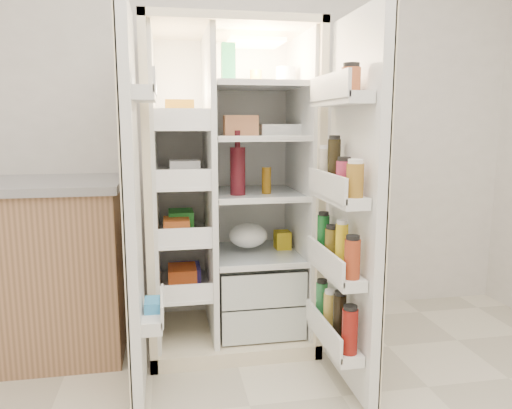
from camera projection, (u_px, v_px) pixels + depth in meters
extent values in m
cube|color=silver|center=(220.00, 112.00, 3.07)|extent=(4.00, 0.02, 2.70)
cube|color=beige|center=(222.00, 183.00, 3.08)|extent=(0.92, 0.04, 1.80)
cube|color=beige|center=(150.00, 192.00, 2.68)|extent=(0.04, 0.70, 1.80)
cube|color=beige|center=(304.00, 188.00, 2.84)|extent=(0.04, 0.70, 1.80)
cube|color=beige|center=(228.00, 29.00, 2.61)|extent=(0.92, 0.70, 0.04)
cube|color=beige|center=(230.00, 332.00, 2.90)|extent=(0.92, 0.70, 0.08)
cube|color=white|center=(223.00, 181.00, 3.04)|extent=(0.84, 0.02, 1.68)
cube|color=white|center=(156.00, 189.00, 2.68)|extent=(0.02, 0.62, 1.68)
cube|color=white|center=(299.00, 185.00, 2.83)|extent=(0.02, 0.62, 1.68)
cube|color=white|center=(210.00, 187.00, 2.73)|extent=(0.03, 0.62, 1.68)
cube|color=silver|center=(256.00, 309.00, 2.88)|extent=(0.47, 0.52, 0.19)
cube|color=silver|center=(256.00, 277.00, 2.85)|extent=(0.47, 0.52, 0.19)
cube|color=#FFD18C|center=(254.00, 43.00, 2.70)|extent=(0.30, 0.30, 0.02)
cube|color=white|center=(185.00, 286.00, 2.80)|extent=(0.28, 0.58, 0.02)
cube|color=white|center=(183.00, 235.00, 2.75)|extent=(0.28, 0.58, 0.02)
cube|color=white|center=(182.00, 183.00, 2.70)|extent=(0.28, 0.58, 0.02)
cube|color=white|center=(181.00, 128.00, 2.65)|extent=(0.28, 0.58, 0.02)
cube|color=silver|center=(256.00, 254.00, 2.85)|extent=(0.49, 0.58, 0.01)
cube|color=silver|center=(256.00, 193.00, 2.79)|extent=(0.49, 0.58, 0.01)
cube|color=silver|center=(256.00, 137.00, 2.74)|extent=(0.49, 0.58, 0.02)
cube|color=silver|center=(256.00, 86.00, 2.69)|extent=(0.49, 0.58, 0.02)
cube|color=#DB541E|center=(184.00, 276.00, 2.79)|extent=(0.16, 0.20, 0.10)
cube|color=green|center=(183.00, 223.00, 2.74)|extent=(0.14, 0.18, 0.12)
cube|color=white|center=(182.00, 175.00, 2.69)|extent=(0.20, 0.22, 0.07)
cube|color=gold|center=(180.00, 113.00, 2.64)|extent=(0.15, 0.16, 0.14)
cube|color=#4137A5|center=(184.00, 276.00, 2.79)|extent=(0.18, 0.20, 0.09)
cube|color=orange|center=(183.00, 225.00, 2.74)|extent=(0.14, 0.18, 0.10)
cube|color=silver|center=(182.00, 170.00, 2.69)|extent=(0.16, 0.16, 0.12)
sphere|color=orange|center=(238.00, 325.00, 2.79)|extent=(0.07, 0.07, 0.07)
sphere|color=orange|center=(252.00, 322.00, 2.85)|extent=(0.07, 0.07, 0.07)
sphere|color=orange|center=(270.00, 323.00, 2.83)|extent=(0.07, 0.07, 0.07)
sphere|color=orange|center=(243.00, 315.00, 2.94)|extent=(0.07, 0.07, 0.07)
ellipsoid|color=#386822|center=(256.00, 273.00, 2.87)|extent=(0.26, 0.24, 0.11)
cylinder|color=#4A1017|center=(238.00, 171.00, 2.65)|extent=(0.08, 0.08, 0.26)
cylinder|color=brown|center=(266.00, 180.00, 2.71)|extent=(0.05, 0.05, 0.15)
cube|color=#258B56|center=(228.00, 63.00, 2.57)|extent=(0.07, 0.07, 0.21)
cylinder|color=white|center=(286.00, 76.00, 2.71)|extent=(0.11, 0.11, 0.10)
cylinder|color=#AE7B28|center=(256.00, 78.00, 2.73)|extent=(0.07, 0.07, 0.08)
cube|color=white|center=(283.00, 130.00, 2.73)|extent=(0.26, 0.11, 0.06)
cube|color=#BC764B|center=(241.00, 126.00, 2.67)|extent=(0.18, 0.10, 0.11)
ellipsoid|color=white|center=(248.00, 240.00, 2.84)|extent=(0.22, 0.20, 0.14)
cube|color=gold|center=(282.00, 240.00, 2.93)|extent=(0.09, 0.11, 0.11)
cube|color=white|center=(133.00, 210.00, 2.13)|extent=(0.05, 0.40, 1.72)
cube|color=beige|center=(127.00, 210.00, 2.13)|extent=(0.01, 0.40, 1.72)
cube|color=white|center=(153.00, 316.00, 2.23)|extent=(0.09, 0.32, 0.06)
cube|color=white|center=(144.00, 94.00, 2.06)|extent=(0.09, 0.32, 0.06)
cube|color=#338CCC|center=(153.00, 310.00, 2.22)|extent=(0.07, 0.12, 0.10)
cube|color=white|center=(355.00, 206.00, 2.23)|extent=(0.05, 0.58, 1.72)
cube|color=beige|center=(360.00, 206.00, 2.23)|extent=(0.01, 0.58, 1.72)
cube|color=white|center=(333.00, 339.00, 2.32)|extent=(0.11, 0.50, 0.05)
cube|color=white|center=(335.00, 270.00, 2.26)|extent=(0.11, 0.50, 0.05)
cube|color=white|center=(337.00, 196.00, 2.20)|extent=(0.11, 0.50, 0.05)
cube|color=white|center=(340.00, 100.00, 2.13)|extent=(0.11, 0.50, 0.05)
cylinder|color=maroon|center=(350.00, 331.00, 2.10)|extent=(0.07, 0.07, 0.20)
cylinder|color=black|center=(339.00, 318.00, 2.23)|extent=(0.06, 0.06, 0.22)
cylinder|color=#B6983C|center=(330.00, 311.00, 2.36)|extent=(0.06, 0.06, 0.18)
cylinder|color=#27763D|center=(322.00, 301.00, 2.48)|extent=(0.06, 0.06, 0.19)
cylinder|color=maroon|center=(352.00, 259.00, 2.05)|extent=(0.07, 0.07, 0.17)
cylinder|color=gold|center=(342.00, 247.00, 2.17)|extent=(0.06, 0.06, 0.21)
cylinder|color=brown|center=(332.00, 245.00, 2.30)|extent=(0.07, 0.07, 0.16)
cylinder|color=#145A22|center=(323.00, 235.00, 2.42)|extent=(0.06, 0.06, 0.20)
cylinder|color=olive|center=(355.00, 180.00, 1.99)|extent=(0.07, 0.07, 0.14)
cylinder|color=#A32945|center=(344.00, 177.00, 2.12)|extent=(0.07, 0.07, 0.14)
cylinder|color=black|center=(334.00, 164.00, 2.24)|extent=(0.06, 0.06, 0.23)
cylinder|color=#C0B69E|center=(325.00, 167.00, 2.37)|extent=(0.06, 0.06, 0.18)
cylinder|color=#AB522A|center=(351.00, 80.00, 2.00)|extent=(0.08, 0.08, 0.10)
cube|color=#996D4C|center=(1.00, 273.00, 2.66)|extent=(1.30, 0.67, 0.93)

